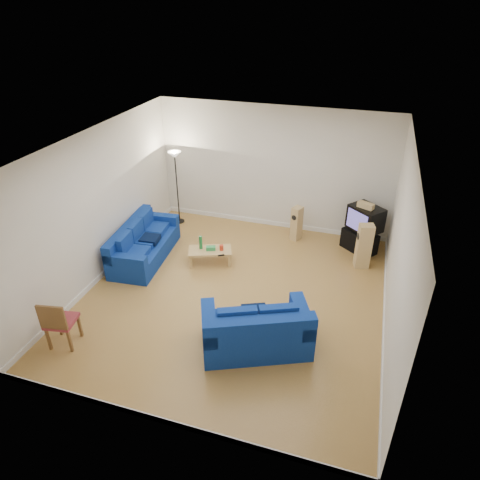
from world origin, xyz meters
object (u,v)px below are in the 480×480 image
(sofa_loveseat, at_px, (256,332))
(television, at_px, (365,218))
(sofa_three_seat, at_px, (143,246))
(tv_stand, at_px, (359,241))
(coffee_table, at_px, (210,252))

(sofa_loveseat, height_order, television, television)
(sofa_loveseat, xyz_separation_m, television, (1.55, 3.95, 0.52))
(sofa_three_seat, xyz_separation_m, tv_stand, (4.85, 1.87, -0.06))
(sofa_three_seat, distance_m, coffee_table, 1.62)
(tv_stand, bearing_deg, sofa_three_seat, -120.38)
(sofa_three_seat, height_order, tv_stand, sofa_three_seat)
(coffee_table, distance_m, tv_stand, 3.63)
(sofa_loveseat, relative_size, television, 2.31)
(tv_stand, bearing_deg, coffee_table, -114.96)
(sofa_three_seat, relative_size, sofa_loveseat, 1.07)
(tv_stand, height_order, television, television)
(sofa_loveseat, distance_m, tv_stand, 4.23)
(coffee_table, xyz_separation_m, television, (3.31, 1.62, 0.58))
(sofa_three_seat, relative_size, tv_stand, 2.77)
(sofa_three_seat, height_order, television, television)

